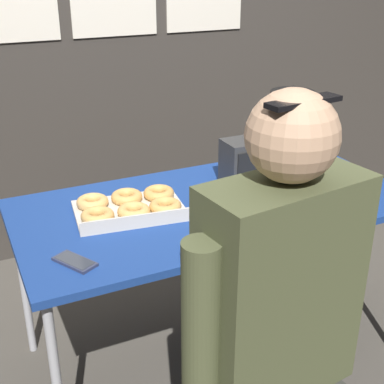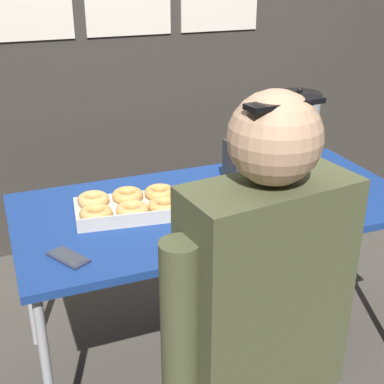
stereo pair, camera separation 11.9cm
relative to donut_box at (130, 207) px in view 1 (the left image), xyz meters
name	(u,v)px [view 1 (the left image)]	position (x,y,z in m)	size (l,w,h in m)	color
ground_plane	(212,348)	(0.33, -0.05, -0.75)	(12.00, 12.00, 0.00)	#4C473F
folding_table	(215,211)	(0.33, -0.05, -0.07)	(1.54, 0.76, 0.72)	navy
donut_box	(130,207)	(0.00, 0.00, 0.00)	(0.44, 0.32, 0.05)	beige
coffee_urn	(290,132)	(0.77, 0.10, 0.16)	(0.19, 0.21, 0.38)	#B7B7BC
cell_phone	(75,262)	(-0.27, -0.27, -0.02)	(0.13, 0.16, 0.01)	#2D334C
space_heater	(244,162)	(0.52, 0.06, 0.07)	(0.17, 0.14, 0.19)	#333333
person_seated	(276,336)	(0.17, -0.74, -0.11)	(0.60, 0.29, 1.33)	#33332D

